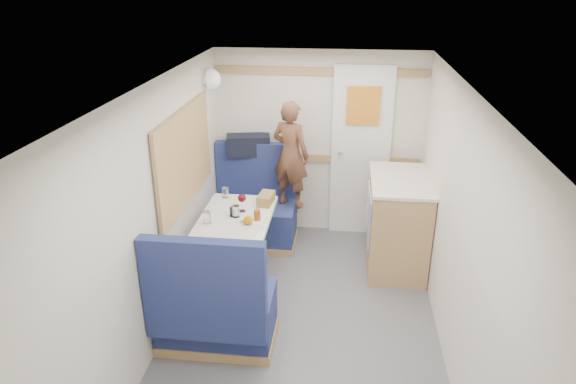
# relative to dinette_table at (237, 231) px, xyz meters

# --- Properties ---
(floor) EXTENTS (4.50, 4.50, 0.00)m
(floor) POSITION_rel_dinette_table_xyz_m (0.65, -1.00, -0.57)
(floor) COLOR #515156
(floor) RESTS_ON ground
(ceiling) EXTENTS (4.50, 4.50, 0.00)m
(ceiling) POSITION_rel_dinette_table_xyz_m (0.65, -1.00, 1.43)
(ceiling) COLOR silver
(ceiling) RESTS_ON wall_back
(wall_back) EXTENTS (2.20, 0.02, 2.00)m
(wall_back) POSITION_rel_dinette_table_xyz_m (0.65, 1.25, 0.43)
(wall_back) COLOR silver
(wall_back) RESTS_ON floor
(wall_left) EXTENTS (0.02, 4.50, 2.00)m
(wall_left) POSITION_rel_dinette_table_xyz_m (-0.45, -1.00, 0.43)
(wall_left) COLOR silver
(wall_left) RESTS_ON floor
(wall_right) EXTENTS (0.02, 4.50, 2.00)m
(wall_right) POSITION_rel_dinette_table_xyz_m (1.75, -1.00, 0.43)
(wall_right) COLOR silver
(wall_right) RESTS_ON floor
(oak_trim_low) EXTENTS (2.15, 0.02, 0.08)m
(oak_trim_low) POSITION_rel_dinette_table_xyz_m (0.65, 1.23, 0.28)
(oak_trim_low) COLOR #A37B4A
(oak_trim_low) RESTS_ON wall_back
(oak_trim_high) EXTENTS (2.15, 0.02, 0.08)m
(oak_trim_high) POSITION_rel_dinette_table_xyz_m (0.65, 1.23, 1.21)
(oak_trim_high) COLOR #A37B4A
(oak_trim_high) RESTS_ON wall_back
(side_window) EXTENTS (0.04, 1.30, 0.72)m
(side_window) POSITION_rel_dinette_table_xyz_m (-0.43, 0.00, 0.68)
(side_window) COLOR gray
(side_window) RESTS_ON wall_left
(rear_door) EXTENTS (0.62, 0.12, 1.86)m
(rear_door) POSITION_rel_dinette_table_xyz_m (1.10, 1.22, 0.41)
(rear_door) COLOR white
(rear_door) RESTS_ON wall_back
(dinette_table) EXTENTS (0.62, 0.92, 0.72)m
(dinette_table) POSITION_rel_dinette_table_xyz_m (0.00, 0.00, 0.00)
(dinette_table) COLOR white
(dinette_table) RESTS_ON floor
(bench_far) EXTENTS (0.90, 0.59, 1.05)m
(bench_far) POSITION_rel_dinette_table_xyz_m (-0.00, 0.86, -0.27)
(bench_far) COLOR navy
(bench_far) RESTS_ON floor
(bench_near) EXTENTS (0.90, 0.59, 1.05)m
(bench_near) POSITION_rel_dinette_table_xyz_m (-0.00, -0.86, -0.27)
(bench_near) COLOR navy
(bench_near) RESTS_ON floor
(ledge) EXTENTS (0.90, 0.14, 0.04)m
(ledge) POSITION_rel_dinette_table_xyz_m (-0.00, 1.12, 0.31)
(ledge) COLOR #A37B4A
(ledge) RESTS_ON bench_far
(dome_light) EXTENTS (0.20, 0.20, 0.20)m
(dome_light) POSITION_rel_dinette_table_xyz_m (-0.39, 0.85, 1.18)
(dome_light) COLOR white
(dome_light) RESTS_ON wall_left
(galley_counter) EXTENTS (0.57, 0.92, 0.92)m
(galley_counter) POSITION_rel_dinette_table_xyz_m (1.47, 0.55, -0.10)
(galley_counter) COLOR #A37B4A
(galley_counter) RESTS_ON floor
(person) EXTENTS (0.48, 0.41, 1.11)m
(person) POSITION_rel_dinette_table_xyz_m (0.39, 0.87, 0.44)
(person) COLOR brown
(person) RESTS_ON bench_far
(duffel_bag) EXTENTS (0.49, 0.30, 0.22)m
(duffel_bag) POSITION_rel_dinette_table_xyz_m (-0.09, 1.12, 0.44)
(duffel_bag) COLOR black
(duffel_bag) RESTS_ON ledge
(tray) EXTENTS (0.37, 0.43, 0.02)m
(tray) POSITION_rel_dinette_table_xyz_m (0.10, -0.35, 0.16)
(tray) COLOR silver
(tray) RESTS_ON dinette_table
(orange_fruit) EXTENTS (0.08, 0.08, 0.08)m
(orange_fruit) POSITION_rel_dinette_table_xyz_m (0.15, -0.20, 0.21)
(orange_fruit) COLOR orange
(orange_fruit) RESTS_ON tray
(cheese_block) EXTENTS (0.10, 0.07, 0.03)m
(cheese_block) POSITION_rel_dinette_table_xyz_m (0.12, -0.15, 0.19)
(cheese_block) COLOR #F3D98C
(cheese_block) RESTS_ON tray
(wine_glass) EXTENTS (0.08, 0.08, 0.17)m
(wine_glass) POSITION_rel_dinette_table_xyz_m (0.04, 0.09, 0.28)
(wine_glass) COLOR white
(wine_glass) RESTS_ON dinette_table
(tumbler_left) EXTENTS (0.07, 0.07, 0.11)m
(tumbler_left) POSITION_rel_dinette_table_xyz_m (-0.21, -0.18, 0.21)
(tumbler_left) COLOR white
(tumbler_left) RESTS_ON dinette_table
(tumbler_mid) EXTENTS (0.06, 0.06, 0.10)m
(tumbler_mid) POSITION_rel_dinette_table_xyz_m (-0.18, 0.38, 0.20)
(tumbler_mid) COLOR white
(tumbler_mid) RESTS_ON dinette_table
(tumbler_right) EXTENTS (0.07, 0.07, 0.11)m
(tumbler_right) POSITION_rel_dinette_table_xyz_m (0.01, -0.03, 0.21)
(tumbler_right) COLOR white
(tumbler_right) RESTS_ON dinette_table
(beer_glass) EXTENTS (0.06, 0.06, 0.09)m
(beer_glass) POSITION_rel_dinette_table_xyz_m (0.20, -0.07, 0.20)
(beer_glass) COLOR brown
(beer_glass) RESTS_ON dinette_table
(pepper_grinder) EXTENTS (0.03, 0.03, 0.09)m
(pepper_grinder) POSITION_rel_dinette_table_xyz_m (-0.03, -0.03, 0.20)
(pepper_grinder) COLOR black
(pepper_grinder) RESTS_ON dinette_table
(salt_grinder) EXTENTS (0.04, 0.04, 0.09)m
(salt_grinder) POSITION_rel_dinette_table_xyz_m (-0.03, -0.00, 0.20)
(salt_grinder) COLOR silver
(salt_grinder) RESTS_ON dinette_table
(bread_loaf) EXTENTS (0.15, 0.24, 0.09)m
(bread_loaf) POSITION_rel_dinette_table_xyz_m (0.22, 0.29, 0.20)
(bread_loaf) COLOR brown
(bread_loaf) RESTS_ON dinette_table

